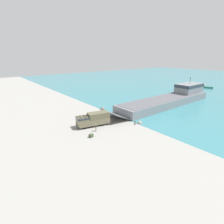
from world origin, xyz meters
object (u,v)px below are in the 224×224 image
Objects in this scene: mooring_bollard at (135,122)px; soldier_on_ramp at (96,127)px; moored_boat_a at (203,87)px; cargo_crate at (91,136)px; military_truck at (93,119)px; landing_craft at (172,97)px.

soldier_on_ramp is at bearing -103.74° from mooring_bollard.
cargo_crate is (12.53, -75.19, -0.25)m from moored_boat_a.
soldier_on_ramp reaches higher than cargo_crate.
military_truck reaches higher than soldier_on_ramp.
mooring_bollard is (13.12, -63.13, -0.17)m from moored_boat_a.
military_truck is at bearing 99.96° from soldier_on_ramp.
moored_boat_a is at bearing 101.74° from mooring_bollard.
landing_craft is at bearing 39.11° from soldier_on_ramp.
landing_craft is 32.22m from military_truck.
military_truck is 0.93× the size of moored_boat_a.
cargo_crate is at bearing 65.24° from military_truck.
landing_craft is 26.26× the size of soldier_on_ramp.
military_truck is 6.23m from cargo_crate.
military_truck is at bearing -123.03° from mooring_bollard.
landing_craft reaches higher than soldier_on_ramp.
soldier_on_ramp is at bearing -84.31° from landing_craft.
landing_craft is at bearing 103.15° from mooring_bollard.
military_truck is 4.78× the size of soldier_on_ramp.
cargo_crate is at bearing -92.78° from mooring_bollard.
military_truck is 71.91m from moored_boat_a.
mooring_bollard is (5.44, 8.37, -1.21)m from military_truck.
moored_boat_a is (-7.55, 39.28, -1.48)m from landing_craft.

